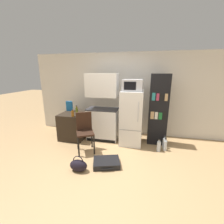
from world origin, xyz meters
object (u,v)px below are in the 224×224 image
(side_table, at_px, (73,126))
(water_bottle_front, at_px, (159,146))
(refrigerator, at_px, (131,118))
(bottle_ketchup_red, at_px, (77,110))
(bookshelf, at_px, (158,110))
(chair, at_px, (85,128))
(kitchen_hutch, at_px, (102,110))
(microwave, at_px, (133,85))
(water_bottle_middle, at_px, (164,143))
(water_bottle_back, at_px, (165,145))
(suitcase_large_flat, at_px, (106,163))
(bottle_amber_beer, at_px, (73,114))
(cereal_box, at_px, (69,106))
(handbag, at_px, (78,165))

(side_table, distance_m, water_bottle_front, 2.47)
(refrigerator, height_order, bottle_ketchup_red, refrigerator)
(side_table, height_order, bottle_ketchup_red, bottle_ketchup_red)
(side_table, height_order, bookshelf, bookshelf)
(chair, bearing_deg, bottle_ketchup_red, 99.02)
(kitchen_hutch, xyz_separation_m, water_bottle_front, (1.57, -0.42, -0.74))
(bookshelf, height_order, water_bottle_front, bookshelf)
(microwave, height_order, water_bottle_middle, microwave)
(water_bottle_back, bearing_deg, microwave, 164.52)
(suitcase_large_flat, bearing_deg, chair, 126.04)
(bottle_ketchup_red, bearing_deg, water_bottle_front, -7.46)
(water_bottle_middle, bearing_deg, kitchen_hutch, 173.21)
(water_bottle_back, bearing_deg, suitcase_large_flat, -144.25)
(microwave, xyz_separation_m, bottle_amber_beer, (-1.55, -0.34, -0.76))
(microwave, relative_size, cereal_box, 1.69)
(refrigerator, relative_size, chair, 1.50)
(bottle_ketchup_red, height_order, water_bottle_front, bottle_ketchup_red)
(cereal_box, distance_m, water_bottle_front, 2.83)
(microwave, height_order, suitcase_large_flat, microwave)
(cereal_box, distance_m, water_bottle_middle, 2.95)
(refrigerator, bearing_deg, suitcase_large_flat, -108.58)
(water_bottle_front, height_order, water_bottle_middle, water_bottle_middle)
(water_bottle_middle, bearing_deg, handbag, -142.36)
(chair, distance_m, water_bottle_middle, 2.09)
(refrigerator, xyz_separation_m, microwave, (-0.00, -0.00, 0.87))
(handbag, distance_m, water_bottle_back, 2.18)
(handbag, height_order, water_bottle_front, handbag)
(refrigerator, distance_m, bookshelf, 0.74)
(bottle_ketchup_red, height_order, water_bottle_back, bottle_ketchup_red)
(side_table, distance_m, microwave, 2.10)
(water_bottle_front, bearing_deg, bottle_ketchup_red, 172.54)
(kitchen_hutch, relative_size, chair, 1.95)
(chair, xyz_separation_m, handbag, (0.19, -0.83, -0.46))
(cereal_box, height_order, water_bottle_front, cereal_box)
(microwave, relative_size, water_bottle_middle, 1.51)
(cereal_box, height_order, suitcase_large_flat, cereal_box)
(side_table, distance_m, bottle_ketchup_red, 0.49)
(water_bottle_back, bearing_deg, chair, -168.23)
(water_bottle_back, bearing_deg, side_table, 175.41)
(chair, relative_size, water_bottle_front, 2.96)
(cereal_box, bearing_deg, chair, -45.68)
(bookshelf, bearing_deg, suitcase_large_flat, -129.03)
(handbag, xyz_separation_m, water_bottle_back, (1.79, 1.24, 0.02))
(bottle_ketchup_red, xyz_separation_m, cereal_box, (-0.36, 0.23, 0.06))
(cereal_box, bearing_deg, bookshelf, -0.98)
(kitchen_hutch, height_order, cereal_box, kitchen_hutch)
(kitchen_hutch, bearing_deg, handbag, -91.95)
(side_table, bearing_deg, suitcase_large_flat, -40.86)
(kitchen_hutch, distance_m, bottle_amber_beer, 0.83)
(kitchen_hutch, xyz_separation_m, refrigerator, (0.84, -0.09, -0.14))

